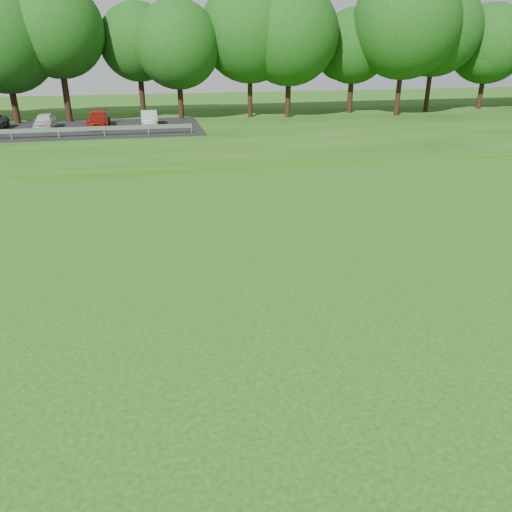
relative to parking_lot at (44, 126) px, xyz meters
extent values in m
cube|color=#1B470D|center=(24.10, 1.19, -0.73)|extent=(130.00, 30.00, 0.60)
cube|color=gray|center=(24.10, -12.81, -1.01)|extent=(130.00, 1.60, 0.04)
cube|color=black|center=(0.10, 0.19, -0.34)|extent=(24.00, 9.00, 0.18)
imported|color=silver|center=(0.10, 0.19, 0.35)|extent=(1.42, 3.52, 1.20)
imported|color=maroon|center=(4.10, 0.19, 0.35)|extent=(1.68, 4.14, 1.20)
imported|color=#9CA0A3|center=(8.10, 0.19, 0.35)|extent=(1.27, 3.64, 1.20)
camera|label=1|loc=(8.00, -42.12, 5.97)|focal=35.00mm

